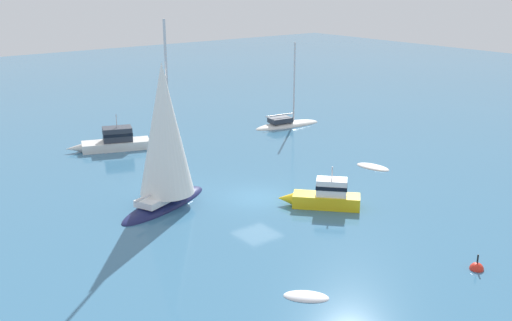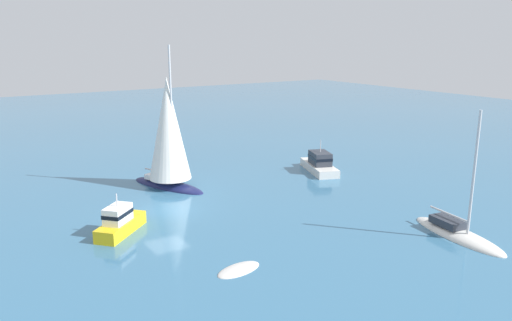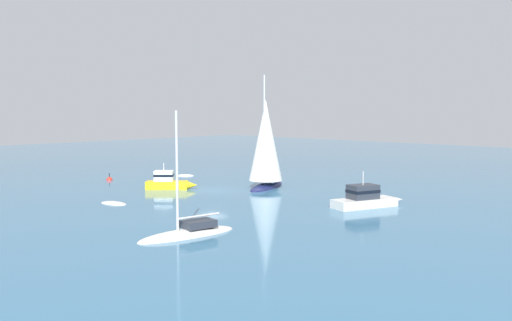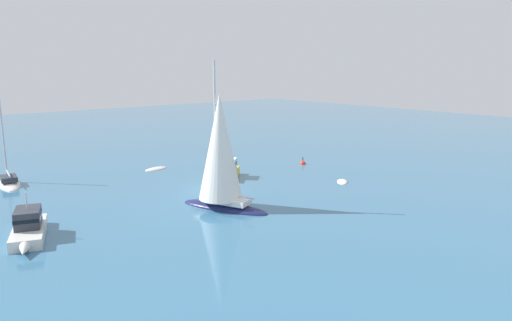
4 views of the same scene
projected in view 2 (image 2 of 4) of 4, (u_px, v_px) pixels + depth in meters
ground_plane at (165, 210)px, 33.68m from camera, size 160.00×160.00×0.00m
motor_cruiser at (319, 163)px, 43.53m from camera, size 3.52×6.56×2.84m
powerboat at (122, 221)px, 29.76m from camera, size 4.31×4.12×2.55m
sailboat at (168, 137)px, 38.08m from camera, size 4.51×7.47×11.37m
sailboat_1 at (457, 234)px, 29.35m from camera, size 2.78×6.85×8.01m
tender at (239, 270)px, 25.03m from camera, size 2.78×1.71×0.35m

